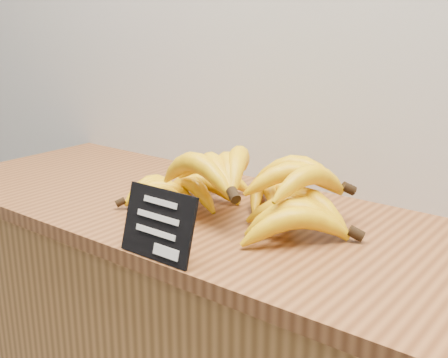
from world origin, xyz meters
TOP-DOWN VIEW (x-y plane):
  - counter_top at (0.01, 2.75)m, footprint 1.57×0.54m
  - chalkboard_sign at (0.03, 2.50)m, footprint 0.15×0.04m
  - banana_pile at (0.03, 2.75)m, footprint 0.54×0.39m

SIDE VIEW (x-z plane):
  - counter_top at x=0.01m, z-range 0.90..0.93m
  - banana_pile at x=0.03m, z-range 0.92..1.05m
  - chalkboard_sign at x=0.03m, z-range 0.93..1.05m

